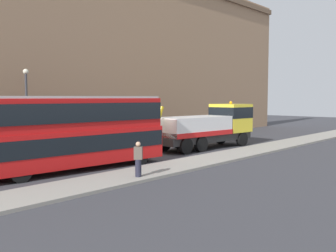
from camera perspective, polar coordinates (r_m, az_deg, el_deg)
ground_plane at (r=26.28m, az=-2.64°, el=-4.45°), size 120.00×120.00×0.00m
near_kerb at (r=23.54m, az=4.68°, el=-5.30°), size 60.00×2.80×0.15m
building_facade at (r=31.96m, az=-12.50°, el=11.53°), size 60.00×1.50×16.00m
recovery_tow_truck at (r=30.32m, az=6.15°, el=0.05°), size 10.23×3.39×3.67m
double_decker_bus at (r=21.45m, az=-14.08°, el=-0.55°), size 11.18×3.48×4.06m
pedestrian_onlooker at (r=18.63m, az=-4.45°, el=-5.02°), size 0.45×0.48×1.71m
street_lamp at (r=26.63m, az=-20.29°, el=2.91°), size 0.36×0.36×5.83m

